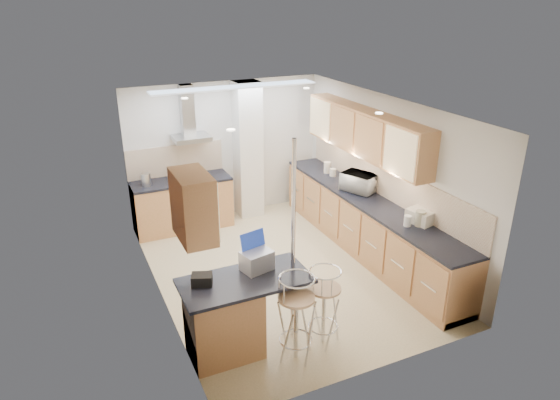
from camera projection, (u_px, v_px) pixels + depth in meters
name	position (u px, v px, depth m)	size (l,w,h in m)	color
ground	(281.00, 270.00, 7.59)	(4.80, 4.80, 0.00)	tan
room_shell	(291.00, 164.00, 7.44)	(3.64, 4.84, 2.51)	silver
right_counter	(366.00, 225.00, 8.00)	(0.63, 4.40, 0.92)	#B07D46
back_counter	(183.00, 204.00, 8.81)	(1.70, 0.63, 0.92)	#B07D46
peninsula	(246.00, 314.00, 5.76)	(1.47, 0.72, 0.94)	#B07D46
microwave	(359.00, 182.00, 8.08)	(0.54, 0.37, 0.30)	white
laptop	(257.00, 261.00, 5.74)	(0.34, 0.25, 0.23)	#9FA1A7
bag	(202.00, 280.00, 5.46)	(0.22, 0.16, 0.12)	black
bar_stool_near	(296.00, 318.00, 5.59)	(0.44, 0.44, 1.07)	tan
bar_stool_end	(324.00, 307.00, 5.86)	(0.41, 0.41, 0.99)	tan
jar_a	(327.00, 167.00, 8.92)	(0.12, 0.12, 0.20)	beige
jar_b	(333.00, 172.00, 8.78)	(0.11, 0.11, 0.13)	beige
jar_c	(420.00, 218.00, 6.88)	(0.14, 0.14, 0.22)	#B8B093
jar_d	(408.00, 221.00, 6.88)	(0.10, 0.10, 0.15)	white
bread_bin	(421.00, 216.00, 6.98)	(0.28, 0.36, 0.19)	beige
kettle	(146.00, 180.00, 8.33)	(0.16, 0.16, 0.21)	#ADB0B2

